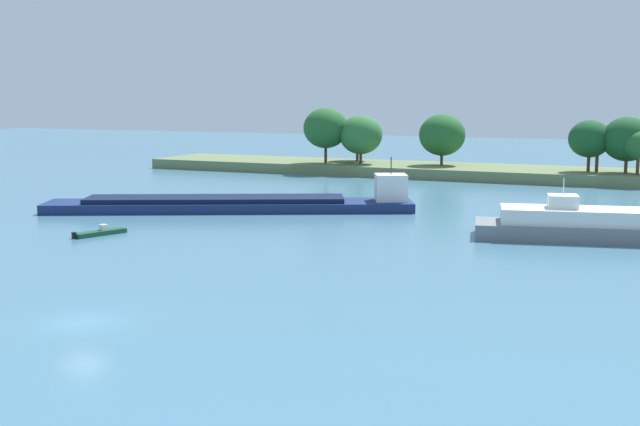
# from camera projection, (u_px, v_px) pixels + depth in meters

# --- Properties ---
(ground_plane) EXTENTS (400.00, 400.00, 0.00)m
(ground_plane) POSITION_uv_depth(u_px,v_px,m) (82.00, 322.00, 42.13)
(ground_plane) COLOR teal
(treeline_island) EXTENTS (80.21, 14.64, 10.12)m
(treeline_island) POSITION_uv_depth(u_px,v_px,m) (420.00, 153.00, 120.45)
(treeline_island) COLOR #66754C
(treeline_island) RESTS_ON ground
(white_riverboat) EXTENTS (19.64, 9.21, 5.11)m
(white_riverboat) POSITION_uv_depth(u_px,v_px,m) (592.00, 225.00, 66.14)
(white_riverboat) COLOR slate
(white_riverboat) RESTS_ON ground
(cargo_barge) EXTENTS (36.81, 21.76, 5.59)m
(cargo_barge) POSITION_uv_depth(u_px,v_px,m) (240.00, 203.00, 83.14)
(cargo_barge) COLOR navy
(cargo_barge) RESTS_ON ground
(small_motorboat) EXTENTS (2.63, 4.91, 0.89)m
(small_motorboat) POSITION_uv_depth(u_px,v_px,m) (100.00, 233.00, 68.51)
(small_motorboat) COLOR #19472D
(small_motorboat) RESTS_ON ground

